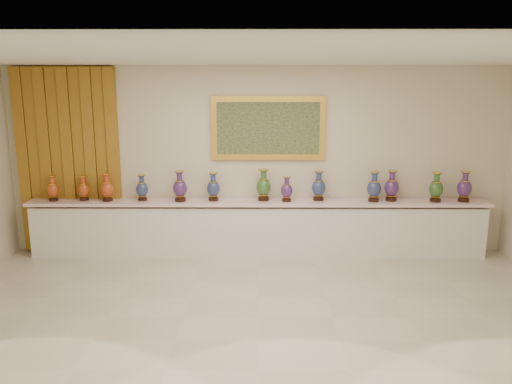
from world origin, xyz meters
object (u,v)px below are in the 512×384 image
vase_0 (53,190)px  vase_1 (84,189)px  counter (258,228)px  vase_2 (107,189)px

vase_0 → vase_1: (0.47, 0.04, -0.00)m
counter → vase_0: 3.30m
vase_0 → vase_1: size_ratio=1.03×
counter → vase_2: size_ratio=16.29×
vase_0 → vase_2: 0.86m
counter → vase_2: bearing=-178.7°
vase_0 → vase_1: 0.48m
vase_1 → counter: bearing=0.1°
vase_0 → vase_2: vase_2 is taller
counter → vase_2: vase_2 is taller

